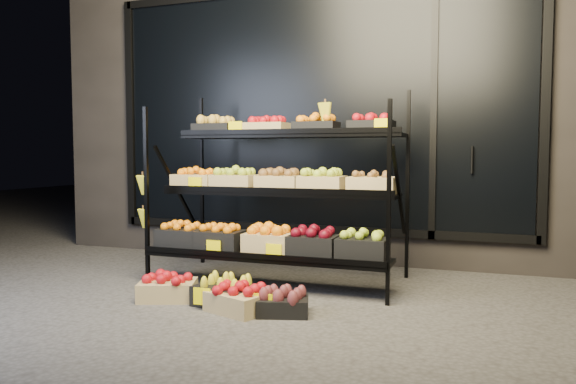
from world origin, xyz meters
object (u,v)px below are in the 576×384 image
at_px(display_rack, 276,191).
at_px(floor_crate_left, 168,287).
at_px(floor_crate_midleft, 226,292).
at_px(floor_crate_midright, 239,298).

height_order(display_rack, floor_crate_left, display_rack).
relative_size(display_rack, floor_crate_midleft, 4.59).
height_order(display_rack, floor_crate_midright, display_rack).
bearing_deg(floor_crate_left, floor_crate_midright, -30.49).
bearing_deg(display_rack, floor_crate_midleft, -95.11).
bearing_deg(floor_crate_midleft, display_rack, 94.34).
relative_size(floor_crate_left, floor_crate_midleft, 1.04).
relative_size(display_rack, floor_crate_left, 4.41).
distance_m(floor_crate_left, floor_crate_midright, 0.66).
relative_size(display_rack, floor_crate_midright, 4.42).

